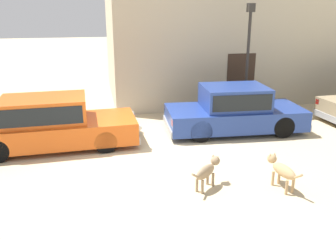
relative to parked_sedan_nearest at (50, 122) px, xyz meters
name	(u,v)px	position (x,y,z in m)	size (l,w,h in m)	color
ground_plane	(136,157)	(2.19, -1.23, -0.72)	(80.00, 80.00, 0.00)	#CCB78E
parked_sedan_nearest	(50,122)	(0.00, 0.00, 0.00)	(4.66, 1.85, 1.42)	#D15619
parked_sedan_second	(234,109)	(5.46, 0.20, -0.01)	(4.43, 2.02, 1.44)	navy
apartment_block	(263,3)	(8.67, 5.29, 3.18)	(13.39, 5.36, 7.80)	#BCB299
stray_dog_spotted	(208,170)	(3.51, -3.14, -0.31)	(0.87, 0.73, 0.66)	#997F60
stray_dog_tan	(281,169)	(5.05, -3.47, -0.29)	(0.35, 1.10, 0.68)	tan
street_lamp	(248,46)	(6.42, 1.59, 1.75)	(0.22, 0.22, 3.85)	#2D2B28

